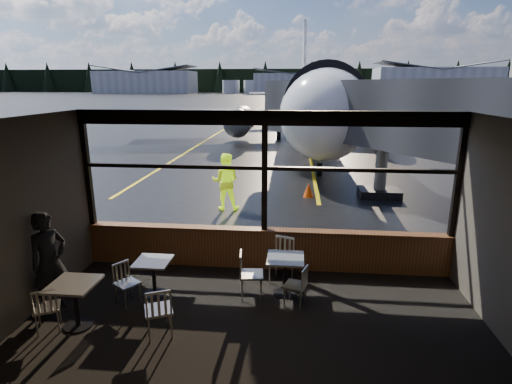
# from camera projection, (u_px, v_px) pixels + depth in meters

# --- Properties ---
(ground_plane) EXTENTS (520.00, 520.00, 0.00)m
(ground_plane) POSITION_uv_depth(u_px,v_px,m) (295.00, 98.00, 124.33)
(ground_plane) COLOR black
(ground_plane) RESTS_ON ground
(carpet_floor) EXTENTS (8.00, 6.00, 0.01)m
(carpet_floor) POSITION_uv_depth(u_px,v_px,m) (249.00, 353.00, 6.16)
(carpet_floor) COLOR black
(carpet_floor) RESTS_ON ground
(ceiling) EXTENTS (8.00, 6.00, 0.04)m
(ceiling) POSITION_uv_depth(u_px,v_px,m) (247.00, 125.00, 5.25)
(ceiling) COLOR #38332D
(ceiling) RESTS_ON ground
(window_sill) EXTENTS (8.00, 0.28, 0.90)m
(window_sill) POSITION_uv_depth(u_px,v_px,m) (264.00, 249.00, 8.92)
(window_sill) COLOR #5A321B
(window_sill) RESTS_ON ground
(window_header) EXTENTS (8.00, 0.18, 0.30)m
(window_header) POSITION_uv_depth(u_px,v_px,m) (265.00, 118.00, 8.17)
(window_header) COLOR black
(window_header) RESTS_ON ground
(mullion_left) EXTENTS (0.12, 0.12, 2.60)m
(mullion_left) POSITION_uv_depth(u_px,v_px,m) (87.00, 169.00, 8.84)
(mullion_left) COLOR black
(mullion_left) RESTS_ON ground
(mullion_centre) EXTENTS (0.12, 0.12, 2.60)m
(mullion_centre) POSITION_uv_depth(u_px,v_px,m) (265.00, 173.00, 8.47)
(mullion_centre) COLOR black
(mullion_centre) RESTS_ON ground
(mullion_right) EXTENTS (0.12, 0.12, 2.60)m
(mullion_right) POSITION_uv_depth(u_px,v_px,m) (458.00, 177.00, 8.09)
(mullion_right) COLOR black
(mullion_right) RESTS_ON ground
(window_transom) EXTENTS (8.00, 0.10, 0.08)m
(window_transom) POSITION_uv_depth(u_px,v_px,m) (265.00, 168.00, 8.44)
(window_transom) COLOR black
(window_transom) RESTS_ON ground
(airliner) EXTENTS (29.07, 34.67, 10.45)m
(airliner) POSITION_uv_depth(u_px,v_px,m) (311.00, 67.00, 27.88)
(airliner) COLOR white
(airliner) RESTS_ON ground_plane
(jet_bridge) EXTENTS (8.78, 10.73, 4.68)m
(jet_bridge) POSITION_uv_depth(u_px,v_px,m) (384.00, 136.00, 13.37)
(jet_bridge) COLOR #2B2B2E
(jet_bridge) RESTS_ON ground_plane
(cafe_table_near) EXTENTS (0.71, 0.71, 0.78)m
(cafe_table_near) POSITION_uv_depth(u_px,v_px,m) (285.00, 276.00, 7.81)
(cafe_table_near) COLOR gray
(cafe_table_near) RESTS_ON carpet_floor
(cafe_table_mid) EXTENTS (0.66, 0.66, 0.73)m
(cafe_table_mid) POSITION_uv_depth(u_px,v_px,m) (154.00, 278.00, 7.79)
(cafe_table_mid) COLOR #9D9890
(cafe_table_mid) RESTS_ON carpet_floor
(cafe_table_left) EXTENTS (0.74, 0.74, 0.81)m
(cafe_table_left) POSITION_uv_depth(u_px,v_px,m) (76.00, 305.00, 6.75)
(cafe_table_left) COLOR #ACA79E
(cafe_table_left) RESTS_ON carpet_floor
(chair_near_e) EXTENTS (0.55, 0.55, 0.80)m
(chair_near_e) POSITION_uv_depth(u_px,v_px,m) (295.00, 286.00, 7.40)
(chair_near_e) COLOR beige
(chair_near_e) RESTS_ON carpet_floor
(chair_near_w) EXTENTS (0.56, 0.56, 0.93)m
(chair_near_w) POSITION_uv_depth(u_px,v_px,m) (251.00, 275.00, 7.68)
(chair_near_w) COLOR #AAA599
(chair_near_w) RESTS_ON carpet_floor
(chair_near_n) EXTENTS (0.66, 0.66, 0.95)m
(chair_near_n) POSITION_uv_depth(u_px,v_px,m) (281.00, 261.00, 8.28)
(chair_near_n) COLOR #BCB8AA
(chair_near_n) RESTS_ON carpet_floor
(chair_mid_s) EXTENTS (0.65, 0.65, 0.90)m
(chair_mid_s) POSITION_uv_depth(u_px,v_px,m) (159.00, 310.00, 6.50)
(chair_mid_s) COLOR #A9A499
(chair_mid_s) RESTS_ON carpet_floor
(chair_mid_w) EXTENTS (0.61, 0.61, 0.80)m
(chair_mid_w) POSITION_uv_depth(u_px,v_px,m) (127.00, 284.00, 7.47)
(chair_mid_w) COLOR #BAB5A8
(chair_mid_w) RESTS_ON carpet_floor
(chair_left_s) EXTENTS (0.61, 0.61, 0.83)m
(chair_left_s) POSITION_uv_depth(u_px,v_px,m) (47.00, 308.00, 6.64)
(chair_left_s) COLOR #AFA99E
(chair_left_s) RESTS_ON carpet_floor
(passenger) EXTENTS (0.71, 0.81, 1.88)m
(passenger) POSITION_uv_depth(u_px,v_px,m) (49.00, 262.00, 7.13)
(passenger) COLOR black
(passenger) RESTS_ON carpet_floor
(ground_crew) EXTENTS (0.93, 0.74, 1.87)m
(ground_crew) POSITION_uv_depth(u_px,v_px,m) (225.00, 181.00, 13.10)
(ground_crew) COLOR #BFF219
(ground_crew) RESTS_ON ground_plane
(cone_nose) EXTENTS (0.38, 0.38, 0.53)m
(cone_nose) POSITION_uv_depth(u_px,v_px,m) (308.00, 190.00, 14.66)
(cone_nose) COLOR #F24D07
(cone_nose) RESTS_ON ground_plane
(hangar_left) EXTENTS (45.00, 18.00, 11.00)m
(hangar_left) POSITION_uv_depth(u_px,v_px,m) (146.00, 81.00, 187.23)
(hangar_left) COLOR silver
(hangar_left) RESTS_ON ground_plane
(hangar_mid) EXTENTS (38.00, 15.00, 10.00)m
(hangar_mid) POSITION_uv_depth(u_px,v_px,m) (296.00, 82.00, 185.47)
(hangar_mid) COLOR silver
(hangar_mid) RESTS_ON ground_plane
(hangar_right) EXTENTS (50.00, 20.00, 12.00)m
(hangar_right) POSITION_uv_depth(u_px,v_px,m) (435.00, 80.00, 172.76)
(hangar_right) COLOR silver
(hangar_right) RESTS_ON ground_plane
(fuel_tank_a) EXTENTS (8.00, 8.00, 6.00)m
(fuel_tank_a) POSITION_uv_depth(u_px,v_px,m) (231.00, 87.00, 185.98)
(fuel_tank_a) COLOR silver
(fuel_tank_a) RESTS_ON ground_plane
(fuel_tank_b) EXTENTS (8.00, 8.00, 6.00)m
(fuel_tank_b) POSITION_uv_depth(u_px,v_px,m) (252.00, 87.00, 185.02)
(fuel_tank_b) COLOR silver
(fuel_tank_b) RESTS_ON ground_plane
(fuel_tank_c) EXTENTS (8.00, 8.00, 6.00)m
(fuel_tank_c) POSITION_uv_depth(u_px,v_px,m) (274.00, 87.00, 184.07)
(fuel_tank_c) COLOR silver
(fuel_tank_c) RESTS_ON ground_plane
(treeline) EXTENTS (360.00, 3.00, 12.00)m
(treeline) POSITION_uv_depth(u_px,v_px,m) (296.00, 81.00, 209.23)
(treeline) COLOR black
(treeline) RESTS_ON ground_plane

